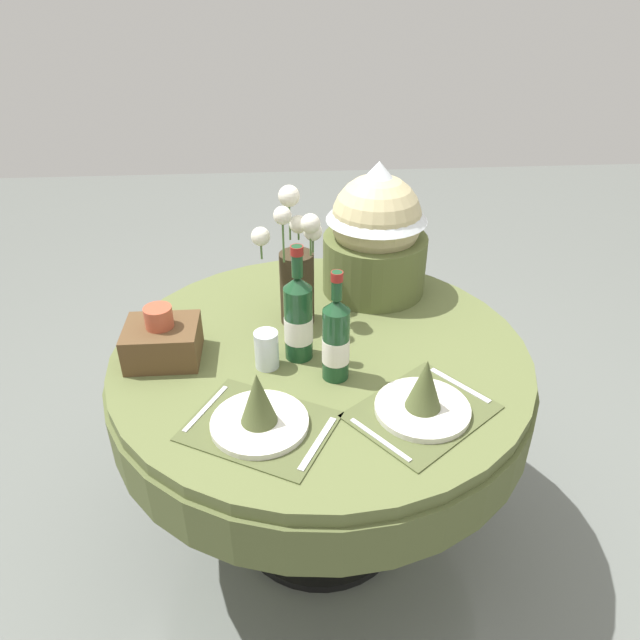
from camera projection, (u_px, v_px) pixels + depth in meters
ground at (321, 520)px, 2.13m from camera, size 8.00×8.00×0.00m
dining_table at (321, 383)px, 1.80m from camera, size 1.24×1.24×0.75m
place_setting_left at (259, 412)px, 1.43m from camera, size 0.42×0.39×0.16m
place_setting_right at (424, 398)px, 1.47m from camera, size 0.43×0.41×0.16m
flower_vase at (296, 268)px, 1.78m from camera, size 0.21×0.21×0.40m
wine_bottle_left at (298, 317)px, 1.64m from camera, size 0.08×0.08×0.34m
wine_bottle_centre at (336, 339)px, 1.56m from camera, size 0.07×0.07×0.32m
tumbler_near_right at (267, 350)px, 1.64m from camera, size 0.07×0.07×0.11m
gift_tub_back_right at (376, 226)px, 1.93m from camera, size 0.34×0.34×0.44m
woven_basket_side_left at (162, 340)px, 1.67m from camera, size 0.20×0.17×0.17m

